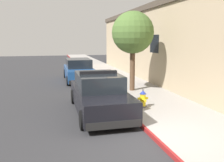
{
  "coord_description": "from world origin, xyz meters",
  "views": [
    {
      "loc": [
        -2.84,
        -6.12,
        2.89
      ],
      "look_at": [
        -0.18,
        4.56,
        1.0
      ],
      "focal_mm": 38.6,
      "sensor_mm": 36.0,
      "label": 1
    }
  ],
  "objects_px": {
    "police_cruiser": "(99,94)",
    "parked_car_silver_ahead": "(79,70)",
    "street_tree": "(133,33)",
    "fire_hydrant": "(143,99)"
  },
  "relations": [
    {
      "from": "parked_car_silver_ahead",
      "to": "police_cruiser",
      "type": "bearing_deg",
      "value": -90.39
    },
    {
      "from": "police_cruiser",
      "to": "parked_car_silver_ahead",
      "type": "height_order",
      "value": "police_cruiser"
    },
    {
      "from": "parked_car_silver_ahead",
      "to": "street_tree",
      "type": "distance_m",
      "value": 5.82
    },
    {
      "from": "police_cruiser",
      "to": "parked_car_silver_ahead",
      "type": "relative_size",
      "value": 1.0
    },
    {
      "from": "fire_hydrant",
      "to": "street_tree",
      "type": "height_order",
      "value": "street_tree"
    },
    {
      "from": "parked_car_silver_ahead",
      "to": "fire_hydrant",
      "type": "relative_size",
      "value": 6.37
    },
    {
      "from": "police_cruiser",
      "to": "parked_car_silver_ahead",
      "type": "bearing_deg",
      "value": 89.61
    },
    {
      "from": "fire_hydrant",
      "to": "parked_car_silver_ahead",
      "type": "bearing_deg",
      "value": 102.34
    },
    {
      "from": "parked_car_silver_ahead",
      "to": "fire_hydrant",
      "type": "xyz_separation_m",
      "value": [
        1.75,
        -8.02,
        -0.25
      ]
    },
    {
      "from": "police_cruiser",
      "to": "fire_hydrant",
      "type": "xyz_separation_m",
      "value": [
        1.81,
        -0.18,
        -0.26
      ]
    }
  ]
}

